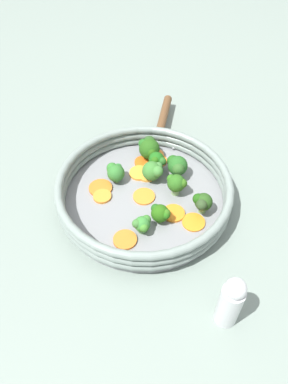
# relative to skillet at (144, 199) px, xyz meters

# --- Properties ---
(ground_plane) EXTENTS (4.00, 4.00, 0.00)m
(ground_plane) POSITION_rel_skillet_xyz_m (0.00, 0.00, -0.01)
(ground_plane) COLOR gray
(skillet) EXTENTS (0.33, 0.33, 0.02)m
(skillet) POSITION_rel_skillet_xyz_m (0.00, 0.00, 0.00)
(skillet) COLOR gray
(skillet) RESTS_ON ground_plane
(skillet_rim_wall) EXTENTS (0.35, 0.35, 0.05)m
(skillet_rim_wall) POSITION_rel_skillet_xyz_m (0.00, 0.00, 0.03)
(skillet_rim_wall) COLOR gray
(skillet_rim_wall) RESTS_ON skillet
(skillet_handle) EXTENTS (0.04, 0.17, 0.02)m
(skillet_handle) POSITION_rel_skillet_xyz_m (0.03, -0.25, 0.02)
(skillet_handle) COLOR brown
(skillet_handle) RESTS_ON skillet
(skillet_rivet_left) EXTENTS (0.01, 0.01, 0.01)m
(skillet_rivet_left) POSITION_rel_skillet_xyz_m (-0.02, -0.16, 0.01)
(skillet_rivet_left) COLOR gray
(skillet_rivet_left) RESTS_ON skillet
(skillet_rivet_right) EXTENTS (0.01, 0.01, 0.01)m
(skillet_rivet_right) POSITION_rel_skillet_xyz_m (0.06, -0.15, 0.01)
(skillet_rivet_right) COLOR gray
(skillet_rivet_right) RESTS_ON skillet
(carrot_slice_0) EXTENTS (0.05, 0.05, 0.01)m
(carrot_slice_0) POSITION_rel_skillet_xyz_m (0.03, -0.06, 0.01)
(carrot_slice_0) COLOR orange
(carrot_slice_0) RESTS_ON skillet
(carrot_slice_1) EXTENTS (0.06, 0.06, 0.01)m
(carrot_slice_1) POSITION_rel_skillet_xyz_m (0.02, -0.12, 0.01)
(carrot_slice_1) COLOR orange
(carrot_slice_1) RESTS_ON skillet
(carrot_slice_2) EXTENTS (0.05, 0.05, 0.00)m
(carrot_slice_2) POSITION_rel_skillet_xyz_m (0.03, -0.09, 0.01)
(carrot_slice_2) COLOR orange
(carrot_slice_2) RESTS_ON skillet
(carrot_slice_3) EXTENTS (0.06, 0.06, 0.01)m
(carrot_slice_3) POSITION_rel_skillet_xyz_m (-0.07, 0.02, 0.01)
(carrot_slice_3) COLOR orange
(carrot_slice_3) RESTS_ON skillet
(carrot_slice_4) EXTENTS (0.06, 0.06, 0.00)m
(carrot_slice_4) POSITION_rel_skillet_xyz_m (-0.00, -0.00, 0.01)
(carrot_slice_4) COLOR orange
(carrot_slice_4) RESTS_ON skillet
(carrot_slice_5) EXTENTS (0.06, 0.06, 0.01)m
(carrot_slice_5) POSITION_rel_skillet_xyz_m (0.01, -0.06, 0.01)
(carrot_slice_5) COLOR orange
(carrot_slice_5) RESTS_ON skillet
(carrot_slice_6) EXTENTS (0.05, 0.05, 0.01)m
(carrot_slice_6) POSITION_rel_skillet_xyz_m (0.09, 0.01, 0.01)
(carrot_slice_6) COLOR orange
(carrot_slice_6) RESTS_ON skillet
(carrot_slice_7) EXTENTS (0.06, 0.06, 0.00)m
(carrot_slice_7) POSITION_rel_skillet_xyz_m (-0.11, 0.03, 0.01)
(carrot_slice_7) COLOR orange
(carrot_slice_7) RESTS_ON skillet
(carrot_slice_8) EXTENTS (0.05, 0.05, 0.00)m
(carrot_slice_8) POSITION_rel_skillet_xyz_m (0.01, -0.11, 0.01)
(carrot_slice_8) COLOR orange
(carrot_slice_8) RESTS_ON skillet
(carrot_slice_9) EXTENTS (0.05, 0.05, 0.01)m
(carrot_slice_9) POSITION_rel_skillet_xyz_m (0.08, 0.03, 0.01)
(carrot_slice_9) COLOR orange
(carrot_slice_9) RESTS_ON skillet
(carrot_slice_10) EXTENTS (0.06, 0.06, 0.01)m
(carrot_slice_10) POSITION_rel_skillet_xyz_m (-0.00, 0.11, 0.01)
(carrot_slice_10) COLOR orange
(carrot_slice_10) RESTS_ON skillet
(broccoli_floret_0) EXTENTS (0.04, 0.04, 0.05)m
(broccoli_floret_0) POSITION_rel_skillet_xyz_m (-0.06, -0.03, 0.04)
(broccoli_floret_0) COLOR #81A365
(broccoli_floret_0) RESTS_ON skillet
(broccoli_floret_1) EXTENTS (0.04, 0.03, 0.04)m
(broccoli_floret_1) POSITION_rel_skillet_xyz_m (-0.00, -0.08, 0.04)
(broccoli_floret_1) COLOR #749D5E
(broccoli_floret_1) RESTS_ON skillet
(broccoli_floret_2) EXTENTS (0.04, 0.04, 0.05)m
(broccoli_floret_2) POSITION_rel_skillet_xyz_m (-0.00, -0.05, 0.03)
(broccoli_floret_2) COLOR #6B9551
(broccoli_floret_2) RESTS_ON skillet
(broccoli_floret_3) EXTENTS (0.04, 0.03, 0.04)m
(broccoli_floret_3) POSITION_rel_skillet_xyz_m (-0.05, 0.05, 0.03)
(broccoli_floret_3) COLOR #6D9B4D
(broccoli_floret_3) RESTS_ON skillet
(broccoli_floret_4) EXTENTS (0.05, 0.05, 0.05)m
(broccoli_floret_4) POSITION_rel_skillet_xyz_m (0.03, -0.11, 0.04)
(broccoli_floret_4) COLOR #6B8B52
(broccoli_floret_4) RESTS_ON skillet
(broccoli_floret_5) EXTENTS (0.04, 0.04, 0.05)m
(broccoli_floret_5) POSITION_rel_skillet_xyz_m (-0.12, 0.00, 0.04)
(broccoli_floret_5) COLOR #85AD65
(broccoli_floret_5) RESTS_ON skillet
(broccoli_floret_6) EXTENTS (0.04, 0.04, 0.04)m
(broccoli_floret_6) POSITION_rel_skillet_xyz_m (0.07, -0.03, 0.03)
(broccoli_floret_6) COLOR #739C53
(broccoli_floret_6) RESTS_ON skillet
(broccoli_floret_7) EXTENTS (0.05, 0.05, 0.05)m
(broccoli_floret_7) POSITION_rel_skillet_xyz_m (-0.05, -0.08, 0.04)
(broccoli_floret_7) COLOR #5D8544
(broccoli_floret_7) RESTS_ON skillet
(broccoli_floret_8) EXTENTS (0.03, 0.04, 0.04)m
(broccoli_floret_8) POSITION_rel_skillet_xyz_m (-0.02, 0.08, 0.03)
(broccoli_floret_8) COLOR #5C9154
(broccoli_floret_8) RESTS_ON skillet
(salt_shaker) EXTENTS (0.04, 0.04, 0.11)m
(salt_shaker) POSITION_rel_skillet_xyz_m (-0.20, 0.19, 0.05)
(salt_shaker) COLOR silver
(salt_shaker) RESTS_ON ground_plane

